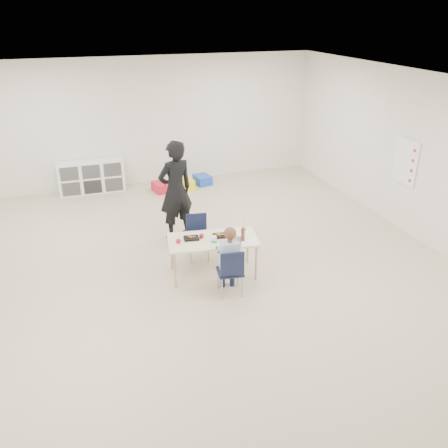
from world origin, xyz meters
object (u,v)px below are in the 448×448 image
object	(u,v)px
table	(213,257)
child	(230,258)
cubby_shelf	(91,177)
adult	(176,190)
chair_near	(230,271)

from	to	relation	value
table	child	bearing A→B (deg)	-74.74
child	cubby_shelf	world-z (taller)	child
table	adult	world-z (taller)	adult
chair_near	adult	world-z (taller)	adult
chair_near	adult	xyz separation A→B (m)	(-0.27, 2.02, 0.51)
child	adult	size ratio (longest dim) A/B	0.65
cubby_shelf	adult	bearing A→B (deg)	-66.27
child	cubby_shelf	size ratio (longest dim) A/B	0.82
child	adult	bearing A→B (deg)	105.80
cubby_shelf	chair_near	bearing A→B (deg)	-72.71
chair_near	child	xyz separation A→B (m)	(0.00, 0.00, 0.21)
table	cubby_shelf	xyz separation A→B (m)	(-1.43, 4.26, 0.04)
table	child	world-z (taller)	child
chair_near	cubby_shelf	bearing A→B (deg)	115.49
chair_near	table	bearing A→B (deg)	105.26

